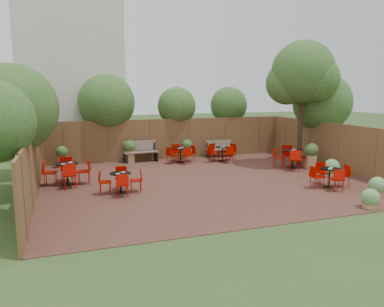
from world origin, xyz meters
name	(u,v)px	position (x,y,z in m)	size (l,w,h in m)	color
ground	(207,181)	(0.00, 0.00, 0.00)	(80.00, 80.00, 0.00)	#354F23
courtyard_paving	(207,181)	(0.00, 0.00, 0.01)	(12.00, 10.00, 0.02)	#371D16
fence_back	(171,139)	(0.00, 5.00, 1.00)	(12.00, 0.08, 2.00)	#54381F
fence_left	(34,165)	(-6.00, 0.00, 1.00)	(0.08, 10.00, 2.00)	#54381F
fence_right	(339,147)	(6.00, 0.00, 1.00)	(0.08, 10.00, 2.00)	#54381F
neighbour_building	(71,78)	(-4.50, 8.00, 4.00)	(5.00, 4.00, 8.00)	beige
overhang_foliage	(141,106)	(-1.95, 2.62, 2.76)	(15.85, 10.60, 2.77)	#2C531B
courtyard_tree	(303,76)	(5.00, 1.37, 4.01)	(2.86, 2.77, 5.53)	black
park_bench_left	(140,151)	(-1.62, 4.63, 0.53)	(1.66, 0.69, 1.00)	brown
park_bench_right	(219,148)	(2.47, 4.62, 0.46)	(1.42, 0.54, 0.86)	brown
bistro_tables	(204,164)	(0.29, 1.06, 0.45)	(11.01, 7.56, 0.93)	black
planters	(183,152)	(0.08, 3.33, 0.58)	(10.84, 4.51, 1.10)	#A87F54
low_shrubs	(353,180)	(4.35, -2.71, 0.33)	(2.25, 4.27, 0.69)	#A87F54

